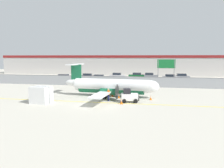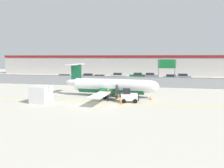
{
  "view_description": "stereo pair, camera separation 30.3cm",
  "coord_description": "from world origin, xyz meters",
  "px_view_note": "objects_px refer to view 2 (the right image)",
  "views": [
    {
      "loc": [
        6.96,
        -25.67,
        6.04
      ],
      "look_at": [
        0.73,
        7.59,
        1.8
      ],
      "focal_mm": 35.0,
      "sensor_mm": 36.0,
      "label": 1
    },
    {
      "loc": [
        7.25,
        -25.61,
        6.04
      ],
      "look_at": [
        0.73,
        7.59,
        1.8
      ],
      "focal_mm": 35.0,
      "sensor_mm": 36.0,
      "label": 2
    }
  ],
  "objects_px": {
    "parked_car_3": "(118,76)",
    "cargo_container": "(41,95)",
    "traffic_cone_near_left": "(113,94)",
    "parked_car_6": "(171,78)",
    "traffic_cone_far_right": "(151,98)",
    "traffic_cone_near_right": "(121,102)",
    "traffic_cone_far_left": "(119,96)",
    "ground_crew_worker": "(108,94)",
    "parked_car_1": "(88,76)",
    "parked_car_5": "(151,76)",
    "parked_car_2": "(99,78)",
    "commuter_airplane": "(112,86)",
    "parked_car_0": "(65,77)",
    "baggage_tug": "(129,96)",
    "parked_car_4": "(137,76)",
    "parked_car_7": "(182,77)",
    "highway_sign": "(167,66)"
  },
  "relations": [
    {
      "from": "parked_car_7",
      "to": "ground_crew_worker",
      "type": "bearing_deg",
      "value": 62.3
    },
    {
      "from": "commuter_airplane",
      "to": "parked_car_4",
      "type": "xyz_separation_m",
      "value": [
        1.61,
        27.62,
        -0.71
      ]
    },
    {
      "from": "ground_crew_worker",
      "to": "parked_car_2",
      "type": "distance_m",
      "value": 23.78
    },
    {
      "from": "traffic_cone_far_left",
      "to": "parked_car_5",
      "type": "distance_m",
      "value": 29.14
    },
    {
      "from": "baggage_tug",
      "to": "ground_crew_worker",
      "type": "bearing_deg",
      "value": 160.36
    },
    {
      "from": "parked_car_1",
      "to": "parked_car_2",
      "type": "bearing_deg",
      "value": 136.09
    },
    {
      "from": "parked_car_3",
      "to": "parked_car_4",
      "type": "height_order",
      "value": "same"
    },
    {
      "from": "traffic_cone_near_right",
      "to": "parked_car_1",
      "type": "xyz_separation_m",
      "value": [
        -13.09,
        27.66,
        0.58
      ]
    },
    {
      "from": "baggage_tug",
      "to": "parked_car_1",
      "type": "xyz_separation_m",
      "value": [
        -13.95,
        26.39,
        0.04
      ]
    },
    {
      "from": "parked_car_1",
      "to": "parked_car_3",
      "type": "distance_m",
      "value": 8.23
    },
    {
      "from": "parked_car_7",
      "to": "traffic_cone_far_left",
      "type": "bearing_deg",
      "value": 62.43
    },
    {
      "from": "parked_car_3",
      "to": "cargo_container",
      "type": "bearing_deg",
      "value": -102.77
    },
    {
      "from": "parked_car_3",
      "to": "parked_car_6",
      "type": "distance_m",
      "value": 14.03
    },
    {
      "from": "traffic_cone_far_right",
      "to": "commuter_airplane",
      "type": "bearing_deg",
      "value": 165.04
    },
    {
      "from": "traffic_cone_near_right",
      "to": "parked_car_0",
      "type": "relative_size",
      "value": 0.15
    },
    {
      "from": "traffic_cone_far_left",
      "to": "highway_sign",
      "type": "height_order",
      "value": "highway_sign"
    },
    {
      "from": "traffic_cone_near_right",
      "to": "traffic_cone_far_left",
      "type": "xyz_separation_m",
      "value": [
        -0.97,
        3.94,
        0.0
      ]
    },
    {
      "from": "ground_crew_worker",
      "to": "cargo_container",
      "type": "height_order",
      "value": "cargo_container"
    },
    {
      "from": "commuter_airplane",
      "to": "parked_car_5",
      "type": "bearing_deg",
      "value": 83.69
    },
    {
      "from": "parked_car_1",
      "to": "parked_car_4",
      "type": "bearing_deg",
      "value": -162.52
    },
    {
      "from": "traffic_cone_far_right",
      "to": "cargo_container",
      "type": "bearing_deg",
      "value": -161.3
    },
    {
      "from": "parked_car_1",
      "to": "parked_car_5",
      "type": "height_order",
      "value": "same"
    },
    {
      "from": "cargo_container",
      "to": "highway_sign",
      "type": "xyz_separation_m",
      "value": [
        16.97,
        20.07,
        3.04
      ]
    },
    {
      "from": "highway_sign",
      "to": "parked_car_1",
      "type": "bearing_deg",
      "value": 155.66
    },
    {
      "from": "ground_crew_worker",
      "to": "traffic_cone_far_left",
      "type": "xyz_separation_m",
      "value": [
        1.07,
        2.23,
        -0.64
      ]
    },
    {
      "from": "ground_crew_worker",
      "to": "traffic_cone_near_left",
      "type": "relative_size",
      "value": 2.66
    },
    {
      "from": "ground_crew_worker",
      "to": "parked_car_1",
      "type": "relative_size",
      "value": 0.39
    },
    {
      "from": "cargo_container",
      "to": "parked_car_7",
      "type": "height_order",
      "value": "cargo_container"
    },
    {
      "from": "parked_car_1",
      "to": "parked_car_2",
      "type": "height_order",
      "value": "same"
    },
    {
      "from": "traffic_cone_near_right",
      "to": "parked_car_2",
      "type": "relative_size",
      "value": 0.15
    },
    {
      "from": "commuter_airplane",
      "to": "parked_car_7",
      "type": "distance_m",
      "value": 29.52
    },
    {
      "from": "baggage_tug",
      "to": "traffic_cone_near_left",
      "type": "bearing_deg",
      "value": 116.52
    },
    {
      "from": "ground_crew_worker",
      "to": "parked_car_5",
      "type": "bearing_deg",
      "value": -132.83
    },
    {
      "from": "traffic_cone_near_left",
      "to": "parked_car_0",
      "type": "height_order",
      "value": "parked_car_0"
    },
    {
      "from": "traffic_cone_near_right",
      "to": "parked_car_7",
      "type": "distance_m",
      "value": 33.32
    },
    {
      "from": "commuter_airplane",
      "to": "cargo_container",
      "type": "xyz_separation_m",
      "value": [
        -8.32,
        -6.31,
        -0.5
      ]
    },
    {
      "from": "parked_car_5",
      "to": "commuter_airplane",
      "type": "bearing_deg",
      "value": -99.73
    },
    {
      "from": "parked_car_4",
      "to": "highway_sign",
      "type": "height_order",
      "value": "highway_sign"
    },
    {
      "from": "ground_crew_worker",
      "to": "parked_car_4",
      "type": "xyz_separation_m",
      "value": [
        1.55,
        30.94,
        -0.06
      ]
    },
    {
      "from": "parked_car_0",
      "to": "parked_car_2",
      "type": "relative_size",
      "value": 1.04
    },
    {
      "from": "baggage_tug",
      "to": "parked_car_1",
      "type": "relative_size",
      "value": 0.58
    },
    {
      "from": "commuter_airplane",
      "to": "parked_car_4",
      "type": "bearing_deg",
      "value": 90.87
    },
    {
      "from": "ground_crew_worker",
      "to": "commuter_airplane",
      "type": "bearing_deg",
      "value": -122.52
    },
    {
      "from": "traffic_cone_near_left",
      "to": "parked_car_6",
      "type": "xyz_separation_m",
      "value": [
        10.33,
        23.61,
        0.58
      ]
    },
    {
      "from": "ground_crew_worker",
      "to": "parked_car_0",
      "type": "distance_m",
      "value": 27.11
    },
    {
      "from": "baggage_tug",
      "to": "traffic_cone_far_right",
      "type": "distance_m",
      "value": 3.62
    },
    {
      "from": "parked_car_1",
      "to": "traffic_cone_far_left",
      "type": "bearing_deg",
      "value": 113.0
    },
    {
      "from": "traffic_cone_near_right",
      "to": "parked_car_3",
      "type": "distance_m",
      "value": 31.52
    },
    {
      "from": "parked_car_2",
      "to": "parked_car_5",
      "type": "xyz_separation_m",
      "value": [
        12.23,
        8.4,
        0.0
      ]
    },
    {
      "from": "parked_car_0",
      "to": "parked_car_6",
      "type": "relative_size",
      "value": 1.01
    }
  ]
}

